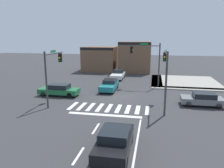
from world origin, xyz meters
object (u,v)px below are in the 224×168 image
traffic_signal_northeast (147,57)px  car_black (115,141)px  car_teal (109,85)px  car_gray (202,99)px  car_green (59,90)px  car_white (118,74)px  traffic_signal_southeast (165,67)px  traffic_signal_southwest (53,67)px

traffic_signal_northeast → car_black: (-1.21, -18.49, -3.46)m
traffic_signal_northeast → car_teal: size_ratio=1.35×
car_gray → car_green: bearing=-2.9°
car_green → car_white: size_ratio=1.03×
traffic_signal_northeast → traffic_signal_southeast: bearing=102.7°
car_black → car_green: (-8.89, 11.64, -0.05)m
traffic_signal_northeast → car_gray: size_ratio=1.48×
traffic_signal_southeast → traffic_signal_southwest: size_ratio=1.06×
car_green → car_teal: car_green is taller
car_black → car_gray: size_ratio=1.09×
car_teal → traffic_signal_southwest: bearing=-34.1°
traffic_signal_southwest → car_green: 4.43m
traffic_signal_northeast → car_gray: (5.98, -7.68, -3.53)m
car_teal → car_gray: (10.67, -4.54, -0.00)m
traffic_signal_southwest → car_gray: size_ratio=1.36×
car_black → car_green: size_ratio=0.94×
car_green → car_white: 13.09m
car_black → car_gray: car_black is taller
traffic_signal_southwest → car_green: (-0.85, 3.00, -3.15)m
car_teal → car_gray: 11.60m
car_black → car_green: 14.64m
traffic_signal_southeast → traffic_signal_northeast: bearing=12.7°
traffic_signal_southwest → traffic_signal_northeast: traffic_signal_northeast is taller
car_gray → traffic_signal_southeast: bearing=20.3°
traffic_signal_northeast → car_gray: traffic_signal_northeast is taller
car_black → traffic_signal_southwest: bearing=42.9°
traffic_signal_southeast → traffic_signal_northeast: traffic_signal_northeast is taller
traffic_signal_southwest → car_white: (4.35, 15.01, -3.16)m
car_black → car_teal: bearing=12.8°
traffic_signal_southeast → traffic_signal_southwest: traffic_signal_southeast is taller
car_teal → car_white: car_white is taller
car_teal → car_gray: car_teal is taller
car_white → traffic_signal_southwest: bearing=-16.2°
car_black → car_white: size_ratio=0.97×
traffic_signal_southwest → car_black: traffic_signal_southwest is taller
traffic_signal_northeast → car_white: (-4.89, 5.16, -3.52)m
traffic_signal_southeast → car_green: bearing=79.4°
car_black → car_white: (-3.69, 23.65, -0.06)m
traffic_signal_southeast → car_white: (-6.95, 14.29, -3.34)m
car_teal → car_white: 8.29m
traffic_signal_southwest → car_white: 15.95m
traffic_signal_northeast → car_white: size_ratio=1.31×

